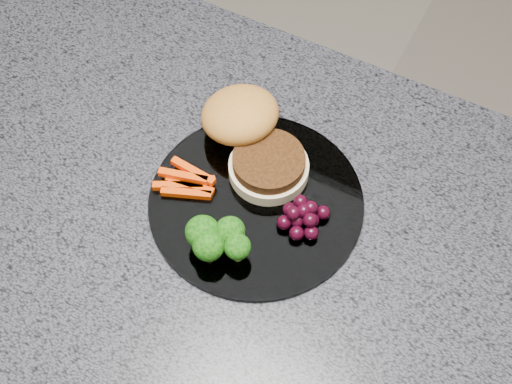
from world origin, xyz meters
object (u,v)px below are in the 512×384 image
plate (256,202)px  burger (250,135)px  grape_bunch (303,216)px  island_cabinet (199,328)px

plate → burger: (-0.04, 0.07, 0.03)m
plate → grape_bunch: bearing=-0.5°
island_cabinet → grape_bunch: size_ratio=21.11×
burger → grape_bunch: 0.13m
island_cabinet → burger: size_ratio=6.27×
plate → burger: burger is taller
island_cabinet → grape_bunch: 0.52m
burger → island_cabinet: bearing=-95.0°
grape_bunch → island_cabinet: bearing=-170.2°
burger → grape_bunch: bearing=-8.2°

